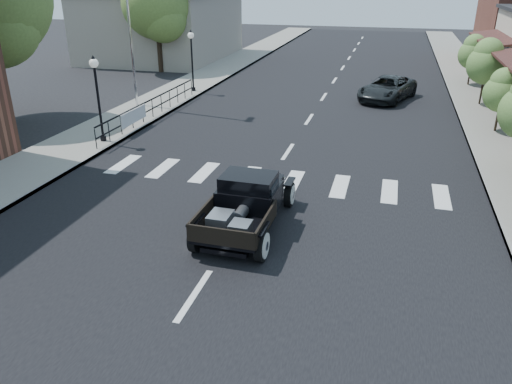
# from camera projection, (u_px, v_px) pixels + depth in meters

# --- Properties ---
(ground) EXTENTS (120.00, 120.00, 0.00)m
(ground) POSITION_uv_depth(u_px,v_px,m) (235.00, 233.00, 13.61)
(ground) COLOR black
(ground) RESTS_ON ground
(road) EXTENTS (14.00, 80.00, 0.02)m
(road) POSITION_uv_depth(u_px,v_px,m) (318.00, 105.00, 26.86)
(road) COLOR black
(road) RESTS_ON ground
(road_markings) EXTENTS (12.00, 60.00, 0.06)m
(road_markings) POSITION_uv_depth(u_px,v_px,m) (302.00, 131.00, 22.45)
(road_markings) COLOR silver
(road_markings) RESTS_ON ground
(sidewalk_left) EXTENTS (3.00, 80.00, 0.15)m
(sidewalk_left) POSITION_uv_depth(u_px,v_px,m) (173.00, 95.00, 28.88)
(sidewalk_left) COLOR gray
(sidewalk_left) RESTS_ON ground
(sidewalk_right) EXTENTS (3.00, 80.00, 0.15)m
(sidewalk_right) POSITION_uv_depth(u_px,v_px,m) (488.00, 115.00, 24.79)
(sidewalk_right) COLOR gray
(sidewalk_right) RESTS_ON ground
(low_building_left) EXTENTS (10.00, 12.00, 5.00)m
(low_building_left) POSITION_uv_depth(u_px,v_px,m) (163.00, 27.00, 40.96)
(low_building_left) COLOR #9D9383
(low_building_left) RESTS_ON ground
(railing) EXTENTS (0.08, 10.00, 1.00)m
(railing) POSITION_uv_depth(u_px,v_px,m) (152.00, 107.00, 23.94)
(railing) COLOR black
(railing) RESTS_ON sidewalk_left
(banner) EXTENTS (0.04, 2.20, 0.60)m
(banner) POSITION_uv_depth(u_px,v_px,m) (134.00, 122.00, 22.23)
(banner) COLOR silver
(banner) RESTS_ON sidewalk_left
(lamp_post_b) EXTENTS (0.36, 0.36, 3.45)m
(lamp_post_b) POSITION_uv_depth(u_px,v_px,m) (98.00, 99.00, 19.99)
(lamp_post_b) COLOR black
(lamp_post_b) RESTS_ON sidewalk_left
(lamp_post_c) EXTENTS (0.36, 0.36, 3.45)m
(lamp_post_c) POSITION_uv_depth(u_px,v_px,m) (192.00, 61.00, 28.83)
(lamp_post_c) COLOR black
(lamp_post_c) RESTS_ON sidewalk_left
(big_tree_far) EXTENTS (4.76, 4.76, 6.99)m
(big_tree_far) POSITION_uv_depth(u_px,v_px,m) (158.00, 21.00, 34.66)
(big_tree_far) COLOR #516C2E
(big_tree_far) RESTS_ON ground
(small_tree_c) EXTENTS (1.59, 1.59, 2.65)m
(small_tree_c) POSITION_uv_depth(u_px,v_px,m) (501.00, 101.00, 21.44)
(small_tree_c) COLOR #4F7334
(small_tree_c) RESTS_ON sidewalk_right
(small_tree_d) EXTENTS (1.97, 1.97, 3.28)m
(small_tree_d) POSITION_uv_depth(u_px,v_px,m) (485.00, 73.00, 25.85)
(small_tree_d) COLOR #4F7334
(small_tree_d) RESTS_ON sidewalk_right
(small_tree_e) EXTENTS (1.76, 1.76, 2.93)m
(small_tree_e) POSITION_uv_depth(u_px,v_px,m) (472.00, 61.00, 30.63)
(small_tree_e) COLOR #4F7334
(small_tree_e) RESTS_ON sidewalk_right
(hotrod_pickup) EXTENTS (2.15, 4.49, 1.55)m
(hotrod_pickup) POSITION_uv_depth(u_px,v_px,m) (247.00, 203.00, 13.58)
(hotrod_pickup) COLOR black
(hotrod_pickup) RESTS_ON ground
(second_car) EXTENTS (3.48, 5.05, 1.28)m
(second_car) POSITION_uv_depth(u_px,v_px,m) (387.00, 89.00, 27.69)
(second_car) COLOR black
(second_car) RESTS_ON ground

